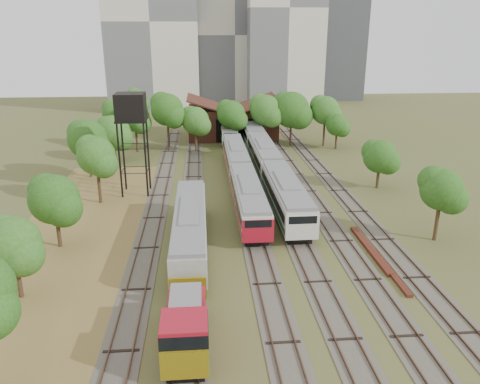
{
  "coord_description": "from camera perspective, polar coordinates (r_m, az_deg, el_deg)",
  "views": [
    {
      "loc": [
        -6.76,
        -28.46,
        18.44
      ],
      "look_at": [
        -2.85,
        18.22,
        2.5
      ],
      "focal_mm": 35.0,
      "sensor_mm": 36.0,
      "label": 1
    }
  ],
  "objects": [
    {
      "name": "rail_pile_far",
      "position": [
        40.41,
        17.76,
        -9.13
      ],
      "size": [
        0.49,
        7.9,
        0.26
      ],
      "primitive_type": "cube",
      "color": "#552418",
      "rests_on": "ground"
    },
    {
      "name": "railcar_green_set",
      "position": [
        66.42,
        2.95,
        4.43
      ],
      "size": [
        3.05,
        52.08,
        3.78
      ],
      "color": "black",
      "rests_on": "ground"
    },
    {
      "name": "railcar_rear",
      "position": [
        86.16,
        -1.54,
        7.63
      ],
      "size": [
        2.71,
        16.08,
        3.34
      ],
      "color": "black",
      "rests_on": "ground"
    },
    {
      "name": "dry_grass_patch",
      "position": [
        42.37,
        -19.86,
        -8.19
      ],
      "size": [
        14.0,
        60.0,
        0.04
      ],
      "primitive_type": "cube",
      "color": "brown",
      "rests_on": "ground"
    },
    {
      "name": "tower_far_right",
      "position": [
        144.4,
        12.13,
        16.63
      ],
      "size": [
        12.0,
        12.0,
        28.0
      ],
      "primitive_type": "cube",
      "color": "#3E4246",
      "rests_on": "ground"
    },
    {
      "name": "tree_band_right",
      "position": [
        60.89,
        16.52,
        4.64
      ],
      "size": [
        4.62,
        40.38,
        6.95
      ],
      "color": "#382616",
      "rests_on": "ground"
    },
    {
      "name": "tree_band_far",
      "position": [
        78.53,
        0.0,
        9.68
      ],
      "size": [
        36.2,
        8.09,
        9.39
      ],
      "color": "#382616",
      "rests_on": "ground"
    },
    {
      "name": "ground",
      "position": [
        34.58,
        7.46,
        -13.61
      ],
      "size": [
        240.0,
        240.0,
        0.0
      ],
      "primitive_type": "plane",
      "color": "#475123",
      "rests_on": "ground"
    },
    {
      "name": "tracks",
      "position": [
        56.86,
        1.63,
        -0.09
      ],
      "size": [
        24.6,
        80.0,
        0.19
      ],
      "color": "#4C473D",
      "rests_on": "ground"
    },
    {
      "name": "tower_left",
      "position": [
        124.0,
        -10.61,
        19.68
      ],
      "size": [
        22.0,
        16.0,
        42.0
      ],
      "primitive_type": "cube",
      "color": "beige",
      "rests_on": "ground"
    },
    {
      "name": "maintenance_shed",
      "position": [
        88.01,
        -0.97,
        8.63
      ],
      "size": [
        16.45,
        11.55,
        7.58
      ],
      "color": "#3D1C16",
      "rests_on": "ground"
    },
    {
      "name": "railcar_red_set",
      "position": [
        57.52,
        0.17,
        2.05
      ],
      "size": [
        2.86,
        34.58,
        3.54
      ],
      "color": "black",
      "rests_on": "ground"
    },
    {
      "name": "old_grey_coach",
      "position": [
        42.25,
        -6.1,
        -4.28
      ],
      "size": [
        2.9,
        18.0,
        3.59
      ],
      "color": "black",
      "rests_on": "ground"
    },
    {
      "name": "tower_right",
      "position": [
        122.36,
        5.36,
        21.32
      ],
      "size": [
        18.0,
        16.0,
        48.0
      ],
      "primitive_type": "cube",
      "color": "beige",
      "rests_on": "ground"
    },
    {
      "name": "rail_pile_near",
      "position": [
        43.62,
        15.59,
        -6.73
      ],
      "size": [
        0.64,
        9.56,
        0.32
      ],
      "primitive_type": "cube",
      "color": "#552418",
      "rests_on": "ground"
    },
    {
      "name": "tower_centre",
      "position": [
        128.76,
        -0.93,
        18.59
      ],
      "size": [
        20.0,
        18.0,
        36.0
      ],
      "primitive_type": "cube",
      "color": "#B8B3A7",
      "rests_on": "ground"
    },
    {
      "name": "tree_band_left",
      "position": [
        61.4,
        -17.24,
        5.39
      ],
      "size": [
        8.07,
        74.93,
        8.21
      ],
      "color": "#382616",
      "rests_on": "ground"
    },
    {
      "name": "water_tower",
      "position": [
        55.91,
        -13.17,
        9.74
      ],
      "size": [
        3.47,
        3.47,
        11.99
      ],
      "color": "black",
      "rests_on": "ground"
    },
    {
      "name": "shunter_locomotive",
      "position": [
        29.32,
        -6.61,
        -16.24
      ],
      "size": [
        2.67,
        8.1,
        3.49
      ],
      "color": "black",
      "rests_on": "ground"
    }
  ]
}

